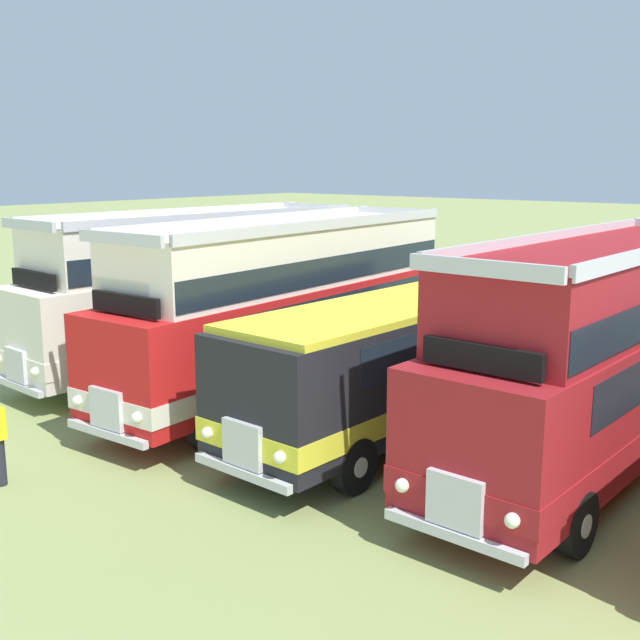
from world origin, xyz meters
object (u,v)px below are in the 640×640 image
(bus_first_in_row, at_px, (200,285))
(bus_second_in_row, at_px, (290,303))
(bus_third_in_row, at_px, (420,351))
(bus_fourth_in_row, at_px, (606,348))

(bus_first_in_row, distance_m, bus_second_in_row, 3.95)
(bus_second_in_row, xyz_separation_m, bus_third_in_row, (3.93, -0.15, -0.61))
(bus_third_in_row, bearing_deg, bus_second_in_row, 177.82)
(bus_third_in_row, height_order, bus_fourth_in_row, bus_fourth_in_row)
(bus_third_in_row, bearing_deg, bus_fourth_in_row, 5.61)
(bus_first_in_row, distance_m, bus_third_in_row, 7.90)
(bus_second_in_row, distance_m, bus_fourth_in_row, 7.86)
(bus_second_in_row, bearing_deg, bus_fourth_in_row, 1.72)
(bus_first_in_row, height_order, bus_third_in_row, bus_first_in_row)
(bus_first_in_row, relative_size, bus_fourth_in_row, 1.03)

